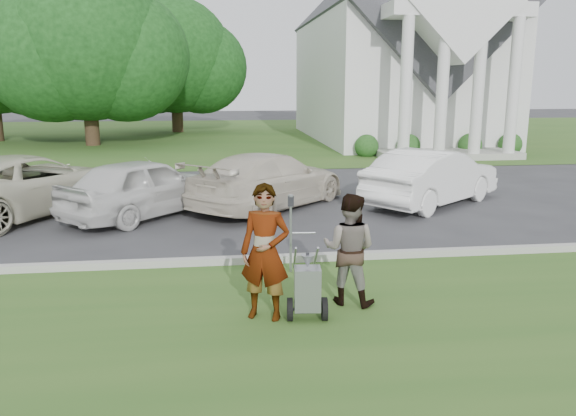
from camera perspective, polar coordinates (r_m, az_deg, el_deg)
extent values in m
plane|color=#333335|center=(10.09, 0.57, -6.51)|extent=(120.00, 120.00, 0.00)
cube|color=#2F571E|center=(7.35, 3.78, -14.06)|extent=(80.00, 7.00, 0.01)
cube|color=#2F571E|center=(36.62, -5.11, 7.37)|extent=(80.00, 30.00, 0.01)
cube|color=#9E9E93|center=(10.58, 0.17, -5.16)|extent=(80.00, 0.18, 0.15)
cube|color=white|center=(34.99, 10.23, 12.71)|extent=(9.00, 16.00, 7.00)
cube|color=#38383D|center=(35.19, 10.47, 18.42)|extent=(9.19, 17.00, 9.19)
cube|color=#9E9E93|center=(26.52, 15.82, 5.29)|extent=(6.20, 2.60, 0.30)
cylinder|color=white|center=(24.55, 11.87, 11.62)|extent=(0.50, 0.50, 6.00)
cylinder|color=white|center=(25.11, 15.39, 11.46)|extent=(0.50, 0.50, 6.00)
cylinder|color=white|center=(25.75, 18.75, 11.27)|extent=(0.50, 0.50, 6.00)
cylinder|color=white|center=(26.48, 21.93, 11.05)|extent=(0.50, 0.50, 6.00)
cube|color=white|center=(26.32, 16.84, 18.62)|extent=(6.20, 2.00, 0.60)
cube|color=white|center=(26.36, 16.88, 19.26)|extent=(5.09, 2.20, 5.09)
sphere|color=#1E4C19|center=(26.20, 7.98, 6.22)|extent=(1.10, 1.10, 1.10)
sphere|color=#1E4C19|center=(26.79, 12.14, 6.20)|extent=(1.10, 1.10, 1.10)
sphere|color=#1E4C19|center=(27.91, 18.01, 6.11)|extent=(1.10, 1.10, 1.10)
sphere|color=#1E4C19|center=(28.81, 21.63, 6.03)|extent=(1.10, 1.10, 1.10)
cylinder|color=#332316|center=(32.20, -19.38, 8.86)|extent=(0.76, 0.76, 3.20)
sphere|color=#133A12|center=(32.23, -19.90, 15.79)|extent=(8.40, 8.40, 8.40)
sphere|color=#133A12|center=(32.14, -16.28, 14.54)|extent=(6.89, 6.89, 6.89)
sphere|color=#133A12|center=(32.30, -22.93, 14.43)|extent=(7.22, 7.22, 7.22)
sphere|color=#133A12|center=(36.39, -24.95, 14.46)|extent=(7.54, 7.54, 7.54)
cylinder|color=#332316|center=(39.58, -11.20, 9.74)|extent=(0.76, 0.76, 3.00)
sphere|color=#133A12|center=(39.58, -11.43, 14.93)|extent=(7.60, 7.60, 7.60)
sphere|color=#133A12|center=(39.77, -8.82, 13.92)|extent=(6.23, 6.23, 6.23)
sphere|color=#133A12|center=(39.39, -13.69, 14.01)|extent=(6.54, 6.54, 6.54)
cylinder|color=black|center=(8.07, 0.19, -10.26)|extent=(0.11, 0.34, 0.34)
cylinder|color=black|center=(8.10, 3.73, -10.20)|extent=(0.11, 0.34, 0.34)
cylinder|color=#2D2D33|center=(8.08, 1.96, -10.23)|extent=(0.56, 0.09, 0.04)
cube|color=gray|center=(7.96, 1.98, -8.20)|extent=(0.40, 0.33, 0.61)
cone|color=gray|center=(7.83, 2.00, -5.40)|extent=(0.21, 0.21, 0.18)
cylinder|color=#2D2D33|center=(7.80, 2.01, -4.78)|extent=(0.04, 0.04, 0.07)
cylinder|color=gray|center=(8.37, 0.69, -5.14)|extent=(0.11, 0.82, 0.59)
cylinder|color=gray|center=(8.39, 2.83, -5.11)|extent=(0.11, 0.82, 0.59)
cylinder|color=gray|center=(8.68, 1.62, -2.55)|extent=(0.36, 0.06, 0.03)
imported|color=#999999|center=(7.88, -2.35, -4.62)|extent=(0.83, 0.68, 1.94)
imported|color=#999999|center=(8.49, 6.23, -4.27)|extent=(1.03, 0.95, 1.70)
cylinder|color=gray|center=(9.87, 0.28, -3.22)|extent=(0.04, 0.04, 1.22)
cube|color=#2D2D33|center=(9.70, 0.28, 0.71)|extent=(0.10, 0.07, 0.18)
cylinder|color=gray|center=(9.69, 0.28, 1.24)|extent=(0.09, 0.09, 0.03)
imported|color=beige|center=(15.80, -24.94, 2.20)|extent=(5.07, 6.07, 1.54)
imported|color=silver|center=(14.50, -14.38, 2.08)|extent=(4.29, 4.49, 1.51)
imported|color=beige|center=(15.11, -1.96, 2.84)|extent=(5.01, 5.18, 1.49)
imported|color=white|center=(15.95, 14.44, 3.06)|extent=(4.68, 4.17, 1.54)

